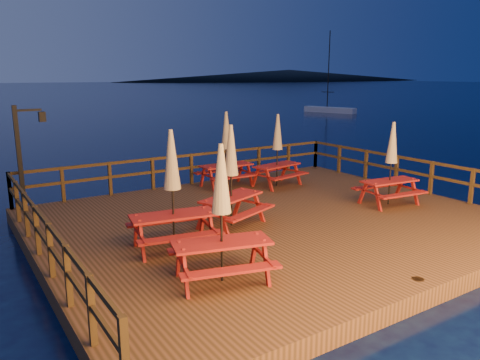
{
  "coord_description": "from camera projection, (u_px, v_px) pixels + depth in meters",
  "views": [
    {
      "loc": [
        -7.38,
        -9.72,
        4.23
      ],
      "look_at": [
        -0.69,
        0.6,
        1.44
      ],
      "focal_mm": 35.0,
      "sensor_mm": 36.0,
      "label": 1
    }
  ],
  "objects": [
    {
      "name": "picnic_table_1",
      "position": [
        226.0,
        148.0,
        16.02
      ],
      "size": [
        1.85,
        1.53,
        2.6
      ],
      "rotation": [
        0.0,
        0.0,
        -0.02
      ],
      "color": "#97280D",
      "rests_on": "deck"
    },
    {
      "name": "picnic_table_3",
      "position": [
        277.0,
        149.0,
        16.17
      ],
      "size": [
        1.97,
        1.72,
        2.5
      ],
      "rotation": [
        0.0,
        0.0,
        0.18
      ],
      "color": "#97280D",
      "rests_on": "deck"
    },
    {
      "name": "picnic_table_5",
      "position": [
        172.0,
        188.0,
        10.21
      ],
      "size": [
        2.11,
        1.84,
        2.69
      ],
      "rotation": [
        0.0,
        0.0,
        -0.17
      ],
      "color": "#97280D",
      "rests_on": "deck"
    },
    {
      "name": "picnic_table_0",
      "position": [
        231.0,
        174.0,
        11.83
      ],
      "size": [
        2.23,
        2.04,
        2.61
      ],
      "rotation": [
        0.0,
        0.0,
        0.36
      ],
      "color": "#97280D",
      "rests_on": "deck"
    },
    {
      "name": "deck",
      "position": [
        273.0,
        225.0,
        12.76
      ],
      "size": [
        12.0,
        10.0,
        0.4
      ],
      "primitive_type": "cube",
      "color": "#3F2A14",
      "rests_on": "ground"
    },
    {
      "name": "picnic_table_4",
      "position": [
        391.0,
        162.0,
        13.81
      ],
      "size": [
        1.89,
        1.62,
        2.48
      ],
      "rotation": [
        0.0,
        0.0,
        -0.12
      ],
      "color": "#97280D",
      "rests_on": "deck"
    },
    {
      "name": "deck_piles",
      "position": [
        273.0,
        243.0,
        12.87
      ],
      "size": [
        11.44,
        9.44,
        1.4
      ],
      "color": "#3D2A13",
      "rests_on": "ground"
    },
    {
      "name": "picnic_table_2",
      "position": [
        221.0,
        212.0,
        8.58
      ],
      "size": [
        2.16,
        1.93,
        2.62
      ],
      "rotation": [
        0.0,
        0.0,
        -0.26
      ],
      "color": "#97280D",
      "rests_on": "deck"
    },
    {
      "name": "headland_right",
      "position": [
        289.0,
        75.0,
        298.36
      ],
      "size": [
        230.4,
        86.4,
        7.0
      ],
      "primitive_type": "ellipsoid",
      "color": "black",
      "rests_on": "ground"
    },
    {
      "name": "lamp_post",
      "position": [
        25.0,
        148.0,
        13.19
      ],
      "size": [
        0.85,
        0.18,
        3.0
      ],
      "color": "black",
      "rests_on": "deck"
    },
    {
      "name": "ground",
      "position": [
        273.0,
        232.0,
        12.8
      ],
      "size": [
        500.0,
        500.0,
        0.0
      ],
      "primitive_type": "plane",
      "color": "black",
      "rests_on": "ground"
    },
    {
      "name": "sailboat",
      "position": [
        330.0,
        110.0,
        52.59
      ],
      "size": [
        2.83,
        6.14,
        9.07
      ],
      "rotation": [
        0.0,
        0.0,
        0.3
      ],
      "color": "silver",
      "rests_on": "ground"
    },
    {
      "name": "railing",
      "position": [
        238.0,
        179.0,
        14.0
      ],
      "size": [
        11.8,
        9.75,
        1.1
      ],
      "color": "#3D2A13",
      "rests_on": "deck"
    }
  ]
}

